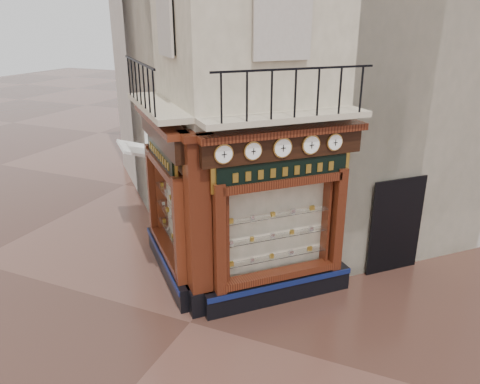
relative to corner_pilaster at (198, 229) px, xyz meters
The scene contains 16 objects.
ground 2.01m from the corner_pilaster, 90.00° to the right, with size 80.00×80.00×0.00m, color #452920.
main_building 6.96m from the corner_pilaster, 90.00° to the left, with size 8.00×8.00×12.00m, color beige.
neighbour_left 9.21m from the corner_pilaster, 106.93° to the left, with size 8.00×8.00×11.00m, color beige.
neighbour_right 9.21m from the corner_pilaster, 73.07° to the left, with size 8.00×8.00×11.00m, color beige.
shopfront_left 1.77m from the corner_pilaster, 142.77° to the left, with size 2.86×2.86×3.98m.
shopfront_right 1.77m from the corner_pilaster, 37.23° to the left, with size 2.86×2.86×3.98m.
corner_pilaster is the anchor object (origin of this frame).
balcony 2.47m from the corner_pilaster, 90.00° to the left, with size 5.94×2.97×1.03m.
clock_a 1.78m from the corner_pilaster, ahead, with size 0.31×0.31×0.39m.
clock_b 2.00m from the corner_pilaster, 22.22° to the left, with size 0.30×0.30×0.38m.
clock_c 2.39m from the corner_pilaster, 30.50° to the left, with size 0.33×0.33×0.41m.
clock_d 2.87m from the corner_pilaster, 34.43° to the left, with size 0.33×0.33×0.41m.
clock_e 3.33m from the corner_pilaster, 36.46° to the left, with size 0.29×0.29×0.37m.
awning 4.87m from the corner_pilaster, 141.43° to the left, with size 1.38×0.83×0.08m, color white, non-canonical shape.
signboard_left 2.12m from the corner_pilaster, 145.25° to the left, with size 1.96×1.96×0.52m.
signboard_right 2.12m from the corner_pilaster, 34.75° to the left, with size 2.25×2.25×0.60m.
Camera 1 is at (4.26, -7.14, 6.03)m, focal length 35.00 mm.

